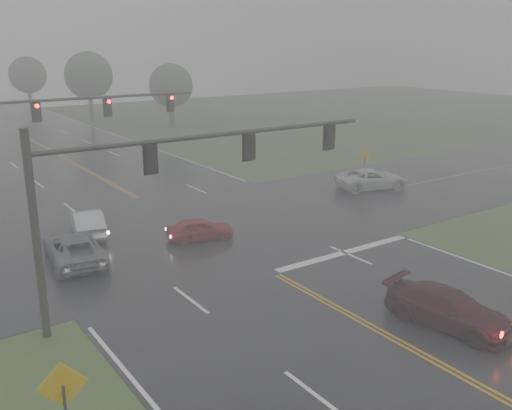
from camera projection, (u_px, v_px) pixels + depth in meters
main_road at (212, 239)px, 30.75m from camera, size 18.00×160.00×0.02m
cross_street at (194, 230)px, 32.33m from camera, size 120.00×14.00×0.02m
stop_bar at (345, 253)px, 28.76m from camera, size 8.50×0.50×0.01m
sedan_maroon at (446, 326)px, 21.43m from camera, size 2.84×5.09×1.39m
sedan_red at (200, 240)px, 30.61m from camera, size 3.85×2.37×1.22m
sedan_silver at (88, 235)px, 31.36m from camera, size 2.39×4.60×1.44m
car_grey at (75, 263)px, 27.50m from camera, size 2.93×5.36×1.43m
pickup_white at (371, 189)px, 41.12m from camera, size 5.72×3.84×1.46m
signal_gantry_near at (159, 175)px, 21.76m from camera, size 15.00×0.33×7.58m
signal_gantry_far at (43, 122)px, 35.19m from camera, size 15.26×0.39×7.69m
sign_diamond_west at (64, 397)px, 13.86m from camera, size 1.20×0.28×2.92m
sign_diamond_east at (364, 160)px, 41.20m from camera, size 1.23×0.20×2.96m
tree_ne_a at (89, 76)px, 73.68m from camera, size 6.14×6.14×9.02m
tree_e_near at (171, 86)px, 68.65m from camera, size 5.26×5.26×7.72m
tree_n_far at (28, 75)px, 85.68m from camera, size 5.48×5.48×8.05m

